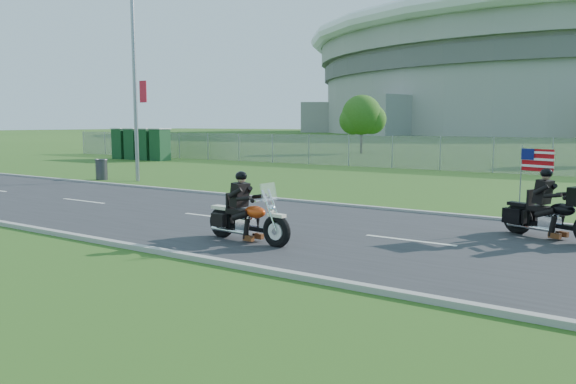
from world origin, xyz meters
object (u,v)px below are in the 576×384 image
Objects in this scene: motorcycle_lead at (247,220)px; motorcycle_follow at (552,216)px; porta_toilet_c at (134,144)px; porta_toilet_d at (122,144)px; porta_toilet_b at (147,145)px; porta_toilet_a at (160,145)px; trash_can at (102,170)px; streetlight at (138,61)px.

motorcycle_follow is at bearing 41.16° from motorcycle_lead.
motorcycle_lead is 7.16m from motorcycle_follow.
porta_toilet_d is (-1.40, 0.00, 0.00)m from porta_toilet_c.
motorcycle_lead is at bearing -38.26° from porta_toilet_b.
porta_toilet_d is 0.93× the size of motorcycle_lead.
porta_toilet_b and porta_toilet_c have the same top height.
motorcycle_lead is at bearing -123.63° from motorcycle_follow.
porta_toilet_c is at bearing 180.00° from porta_toilet_a.
trash_can is at bearing -55.11° from porta_toilet_a.
porta_toilet_a is 14.09m from trash_can.
motorcycle_lead is 16.69m from trash_can.
porta_toilet_d is at bearing 136.70° from trash_can.
porta_toilet_c is at bearing 148.73° from motorcycle_lead.
streetlight is at bearing -43.35° from porta_toilet_b.
motorcycle_follow is (5.81, 4.18, 0.06)m from motorcycle_lead.
motorcycle_lead is at bearing -39.92° from porta_toilet_a.
porta_toilet_a is at bearing 132.91° from streetlight.
trash_can is at bearing -43.30° from porta_toilet_d.
streetlight is 4.35× the size of porta_toilet_a.
trash_can is (12.25, -11.54, -0.66)m from porta_toilet_d.
porta_toilet_b is 1.00× the size of porta_toilet_c.
motorcycle_follow is 2.50× the size of trash_can.
porta_toilet_d is at bearing 142.83° from streetlight.
porta_toilet_b is at bearing 0.00° from porta_toilet_d.
porta_toilet_b is at bearing 136.65° from streetlight.
porta_toilet_c and porta_toilet_d have the same top height.
porta_toilet_a is 1.00× the size of porta_toilet_c.
motorcycle_lead is (12.88, -8.38, -5.11)m from streetlight.
streetlight reaches higher than motorcycle_lead.
motorcycle_follow is at bearing -25.43° from porta_toilet_c.
streetlight is 17.34m from porta_toilet_c.
porta_toilet_d reaches higher than trash_can.
porta_toilet_b is (-1.40, 0.00, 0.00)m from porta_toilet_a.
porta_toilet_a is 0.93× the size of motorcycle_lead.
porta_toilet_b is at bearing 174.19° from motorcycle_follow.
motorcycle_follow reaches higher than trash_can.
porta_toilet_b is at bearing 129.31° from trash_can.
porta_toilet_b is 0.94× the size of motorcycle_follow.
motorcycle_follow is (30.10, -14.98, -0.57)m from porta_toilet_b.
porta_toilet_d is at bearing 180.00° from porta_toilet_c.
streetlight is 4.35× the size of porta_toilet_c.
porta_toilet_b reaches higher than motorcycle_follow.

